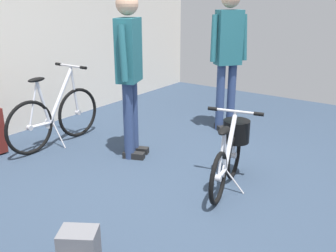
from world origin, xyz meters
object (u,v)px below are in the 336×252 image
(backpack_on_floor, at_px, (79,250))
(display_bike_left, at_px, (55,116))
(visitor_browsing, at_px, (129,66))
(folding_bike_foreground, at_px, (231,149))
(visitor_near_wall, at_px, (228,50))

(backpack_on_floor, bearing_deg, display_bike_left, 54.41)
(display_bike_left, bearing_deg, visitor_browsing, -74.14)
(folding_bike_foreground, bearing_deg, visitor_near_wall, 29.09)
(folding_bike_foreground, xyz_separation_m, visitor_near_wall, (1.41, 0.79, 0.71))
(backpack_on_floor, bearing_deg, visitor_near_wall, 9.84)
(folding_bike_foreground, bearing_deg, visitor_browsing, 91.05)
(folding_bike_foreground, bearing_deg, display_bike_left, 97.75)
(folding_bike_foreground, height_order, backpack_on_floor, folding_bike_foreground)
(display_bike_left, height_order, visitor_near_wall, visitor_near_wall)
(visitor_near_wall, xyz_separation_m, visitor_browsing, (-1.44, 0.43, -0.04))
(visitor_browsing, distance_m, backpack_on_floor, 2.12)
(folding_bike_foreground, xyz_separation_m, visitor_browsing, (-0.02, 1.22, 0.67))
(visitor_browsing, bearing_deg, folding_bike_foreground, -88.95)
(folding_bike_foreground, distance_m, visitor_near_wall, 1.77)
(visitor_near_wall, bearing_deg, backpack_on_floor, -170.16)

